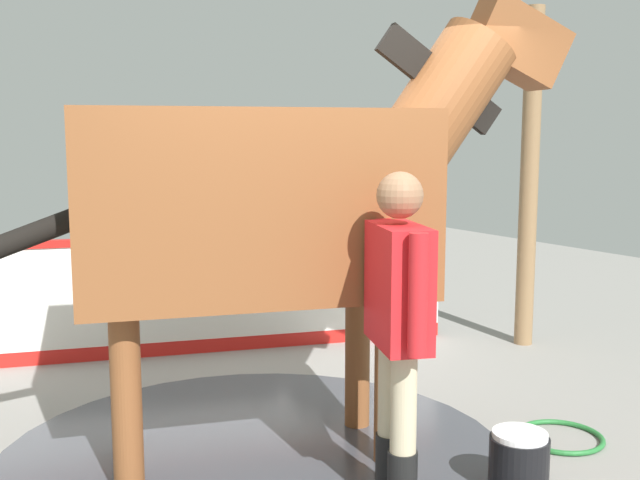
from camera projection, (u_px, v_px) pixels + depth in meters
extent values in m
cube|color=gray|center=(290.00, 451.00, 4.56)|extent=(16.00, 16.00, 0.02)
cylinder|color=#42444C|center=(255.00, 454.00, 4.49)|extent=(3.04, 3.04, 0.00)
cube|color=white|center=(208.00, 297.00, 6.53)|extent=(1.29, 4.11, 0.97)
cube|color=red|center=(207.00, 238.00, 6.46)|extent=(1.32, 4.12, 0.06)
cube|color=red|center=(209.00, 345.00, 6.59)|extent=(1.30, 4.12, 0.12)
cylinder|color=olive|center=(529.00, 180.00, 6.65)|extent=(0.16, 0.16, 2.96)
cube|color=brown|center=(252.00, 202.00, 4.28)|extent=(1.54, 2.13, 1.03)
cylinder|color=brown|center=(357.00, 352.00, 4.88)|extent=(0.16, 0.16, 0.98)
cylinder|color=brown|center=(388.00, 379.00, 4.34)|extent=(0.16, 0.16, 0.98)
cylinder|color=brown|center=(125.00, 370.00, 4.50)|extent=(0.16, 0.16, 0.98)
cylinder|color=brown|center=(127.00, 403.00, 3.96)|extent=(0.16, 0.16, 0.98)
cylinder|color=brown|center=(439.00, 107.00, 4.50)|extent=(0.71, 1.02, 1.04)
cube|color=black|center=(439.00, 80.00, 4.48)|extent=(0.29, 0.78, 0.64)
cube|color=brown|center=(515.00, 43.00, 4.57)|extent=(0.46, 0.70, 0.56)
cylinder|color=black|center=(55.00, 226.00, 4.02)|extent=(0.32, 0.70, 0.35)
cylinder|color=#C6B793|center=(404.00, 402.00, 3.69)|extent=(0.13, 0.13, 0.51)
cylinder|color=black|center=(390.00, 465.00, 3.96)|extent=(0.15, 0.15, 0.34)
cylinder|color=#C6B793|center=(391.00, 387.00, 3.90)|extent=(0.13, 0.13, 0.51)
cube|color=red|center=(399.00, 286.00, 3.71)|extent=(0.54, 0.38, 0.60)
cylinder|color=red|center=(418.00, 295.00, 3.42)|extent=(0.09, 0.09, 0.57)
cylinder|color=red|center=(382.00, 272.00, 4.00)|extent=(0.09, 0.09, 0.57)
sphere|color=#936B4C|center=(400.00, 195.00, 3.65)|extent=(0.23, 0.23, 0.23)
cylinder|color=black|center=(519.00, 465.00, 4.01)|extent=(0.31, 0.31, 0.30)
cylinder|color=white|center=(520.00, 435.00, 3.98)|extent=(0.29, 0.29, 0.03)
torus|color=#267233|center=(560.00, 437.00, 4.70)|extent=(0.53, 0.53, 0.03)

